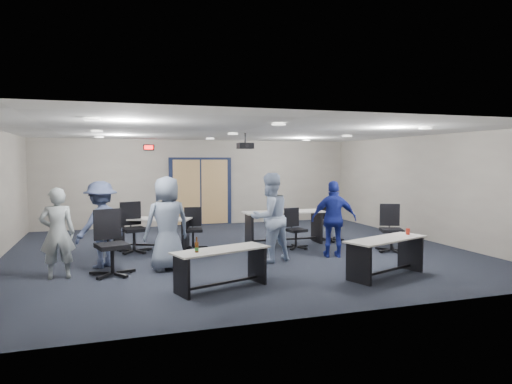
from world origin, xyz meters
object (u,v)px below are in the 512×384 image
object	(u,v)px
person_back	(101,224)
chair_loose_left	(112,243)
table_back_left	(152,228)
chair_loose_right	(392,228)
table_back_right	(284,222)
chair_back_c	(296,229)
table_front_left	(221,261)
chair_back_d	(330,221)
person_plaid	(167,223)
person_lightblue	(270,217)
chair_back_b	(193,228)
chair_back_a	(134,227)
table_front_right	(386,250)
person_navy	(334,219)
person_gray	(57,233)

from	to	relation	value
person_back	chair_loose_left	bearing A→B (deg)	64.18
table_back_left	chair_loose_right	size ratio (longest dim) A/B	1.76
table_back_right	chair_back_c	xyz separation A→B (m)	(0.06, -0.64, -0.08)
chair_loose_right	chair_back_c	bearing A→B (deg)	173.13
table_back_left	table_front_left	bearing A→B (deg)	-54.42
chair_back_d	chair_loose_right	size ratio (longest dim) A/B	0.95
person_plaid	person_lightblue	size ratio (longest dim) A/B	0.98
chair_loose_left	person_plaid	distance (m)	1.04
chair_loose_left	chair_back_b	bearing A→B (deg)	31.66
chair_back_b	chair_loose_left	world-z (taller)	chair_loose_left
chair_back_a	chair_loose_right	bearing A→B (deg)	-32.07
chair_back_a	person_lightblue	distance (m)	3.17
table_back_right	chair_back_a	bearing A→B (deg)	-179.59
table_back_left	person_lightblue	world-z (taller)	person_lightblue
table_front_right	person_back	size ratio (longest dim) A/B	1.07
chair_back_c	chair_loose_right	size ratio (longest dim) A/B	0.88
table_back_right	chair_loose_left	xyz separation A→B (m)	(-4.05, -1.96, 0.04)
chair_back_a	person_plaid	bearing A→B (deg)	-89.65
chair_back_b	chair_loose_right	size ratio (longest dim) A/B	0.89
table_back_right	table_back_left	bearing A→B (deg)	175.86
table_back_left	person_back	xyz separation A→B (m)	(-1.09, -1.51, 0.34)
table_front_right	chair_back_c	xyz separation A→B (m)	(-0.52, 2.87, -0.00)
chair_back_a	person_lightblue	size ratio (longest dim) A/B	0.62
person_lightblue	chair_back_a	bearing A→B (deg)	-53.33
person_lightblue	person_navy	bearing A→B (deg)	162.20
person_plaid	person_navy	bearing A→B (deg)	168.11
table_front_right	chair_back_d	size ratio (longest dim) A/B	1.75
table_front_left	person_lightblue	distance (m)	2.20
table_back_left	chair_back_b	bearing A→B (deg)	9.97
chair_back_c	person_navy	size ratio (longest dim) A/B	0.58
chair_back_a	table_back_right	bearing A→B (deg)	-15.68
chair_back_a	person_gray	size ratio (longest dim) A/B	0.70
table_back_left	person_gray	bearing A→B (deg)	-105.19
chair_back_b	person_back	distance (m)	2.41
chair_back_c	person_back	size ratio (longest dim) A/B	0.56
person_navy	person_back	xyz separation A→B (m)	(-4.71, 0.54, 0.02)
person_lightblue	person_back	bearing A→B (deg)	-27.80
table_front_left	person_plaid	bearing A→B (deg)	94.76
chair_back_c	person_navy	xyz separation A→B (m)	(0.40, -1.11, 0.35)
table_front_left	chair_loose_left	distance (m)	2.18
chair_back_c	person_gray	size ratio (longest dim) A/B	0.59
chair_loose_right	person_lightblue	distance (m)	2.97
person_gray	person_back	distance (m)	0.99
table_back_right	table_front_left	bearing A→B (deg)	-124.06
chair_loose_left	table_front_left	bearing A→B (deg)	-57.39
chair_back_b	person_gray	bearing A→B (deg)	-135.87
table_front_right	chair_back_b	distance (m)	4.55
table_back_left	table_back_right	xyz separation A→B (m)	(3.16, -0.31, 0.06)
person_plaid	person_navy	xyz separation A→B (m)	(3.52, 0.07, -0.07)
person_plaid	chair_loose_right	bearing A→B (deg)	168.65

